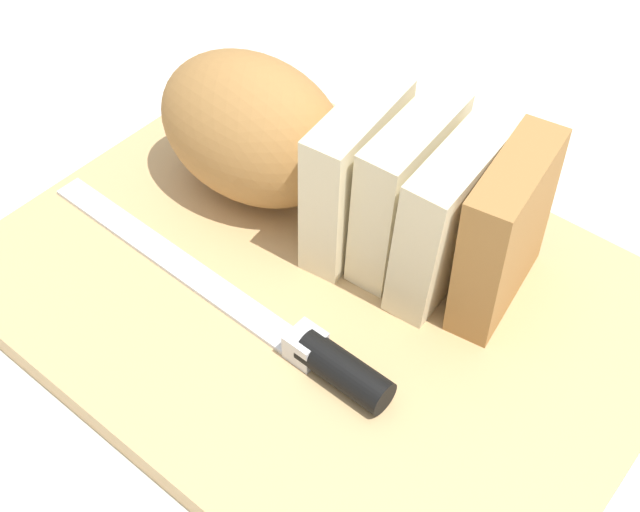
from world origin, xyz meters
The scene contains 6 objects.
ground_plane centered at (0.00, 0.00, 0.00)m, with size 3.00×3.00×0.00m, color silver.
cutting_board centered at (0.00, 0.00, 0.01)m, with size 0.43×0.32×0.02m, color tan.
bread_loaf centered at (-0.04, 0.05, 0.07)m, with size 0.28×0.12×0.11m.
bread_knife centered at (0.01, -0.05, 0.03)m, with size 0.29×0.03×0.02m.
crumb_near_knife centered at (0.05, -0.04, 0.02)m, with size 0.01×0.01×0.01m, color #A8753D.
crumb_near_loaf centered at (0.01, 0.02, 0.02)m, with size 0.00×0.00×0.00m, color #A8753D.
Camera 1 is at (0.22, -0.28, 0.43)m, focal length 46.51 mm.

